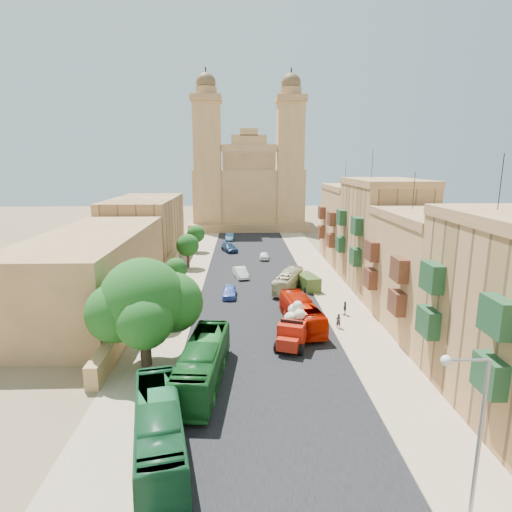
{
  "coord_description": "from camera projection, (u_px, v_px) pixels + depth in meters",
  "views": [
    {
      "loc": [
        -1.86,
        -27.71,
        15.87
      ],
      "look_at": [
        0.0,
        26.0,
        4.0
      ],
      "focal_mm": 30.0,
      "sensor_mm": 36.0,
      "label": 1
    }
  ],
  "objects": [
    {
      "name": "pedestrian_c",
      "position": [
        345.0,
        308.0,
        45.07
      ],
      "size": [
        0.54,
        0.94,
        1.51
      ],
      "primitive_type": "imported",
      "rotation": [
        0.0,
        0.0,
        4.51
      ],
      "color": "#343437",
      "rests_on": "ground"
    },
    {
      "name": "west_building_low",
      "position": [
        94.0,
        271.0,
        46.58
      ],
      "size": [
        10.0,
        28.0,
        8.4
      ],
      "primitive_type": "cube",
      "color": "#9C7044",
      "rests_on": "ground"
    },
    {
      "name": "red_truck",
      "position": [
        295.0,
        326.0,
        38.02
      ],
      "size": [
        4.2,
        6.53,
        3.61
      ],
      "color": "#B21E0D",
      "rests_on": "ground"
    },
    {
      "name": "car_blue_a",
      "position": [
        229.0,
        292.0,
        51.13
      ],
      "size": [
        1.7,
        4.06,
        1.37
      ],
      "primitive_type": "imported",
      "rotation": [
        0.0,
        0.0,
        -0.02
      ],
      "color": "#4F6ED2",
      "rests_on": "ground"
    },
    {
      "name": "bus_green_south",
      "position": [
        159.0,
        429.0,
        23.55
      ],
      "size": [
        4.71,
        10.9,
        2.96
      ],
      "primitive_type": "imported",
      "rotation": [
        0.0,
        0.0,
        0.22
      ],
      "color": "#1A5C31",
      "rests_on": "ground"
    },
    {
      "name": "west_building_mid",
      "position": [
        145.0,
        228.0,
        71.78
      ],
      "size": [
        10.0,
        22.0,
        10.0
      ],
      "primitive_type": "cube",
      "color": "tan",
      "rests_on": "ground"
    },
    {
      "name": "church",
      "position": [
        249.0,
        188.0,
        105.19
      ],
      "size": [
        28.0,
        22.5,
        36.3
      ],
      "color": "#B0814F",
      "rests_on": "ground"
    },
    {
      "name": "road_surface",
      "position": [
        255.0,
        278.0,
        59.8
      ],
      "size": [
        14.0,
        140.0,
        0.01
      ],
      "primitive_type": "cube",
      "color": "black",
      "rests_on": "ground"
    },
    {
      "name": "street_tree_c",
      "position": [
        188.0,
        245.0,
        64.56
      ],
      "size": [
        3.42,
        3.42,
        5.25
      ],
      "color": "#3C2C1E",
      "rests_on": "ground"
    },
    {
      "name": "street_tree_b",
      "position": [
        176.0,
        269.0,
        52.99
      ],
      "size": [
        2.79,
        2.79,
        4.28
      ],
      "color": "#3C2C1E",
      "rests_on": "ground"
    },
    {
      "name": "townhouse_d",
      "position": [
        353.0,
        224.0,
        67.79
      ],
      "size": [
        9.0,
        14.0,
        15.9
      ],
      "color": "#B0814F",
      "rests_on": "ground"
    },
    {
      "name": "street_tree_d",
      "position": [
        196.0,
        234.0,
        76.33
      ],
      "size": [
        3.15,
        3.15,
        4.85
      ],
      "color": "#3C2C1E",
      "rests_on": "ground"
    },
    {
      "name": "pedestrian_a",
      "position": [
        338.0,
        321.0,
        41.54
      ],
      "size": [
        0.61,
        0.48,
        1.47
      ],
      "primitive_type": "imported",
      "rotation": [
        0.0,
        0.0,
        3.4
      ],
      "color": "#29272B",
      "rests_on": "ground"
    },
    {
      "name": "car_blue_b",
      "position": [
        230.0,
        237.0,
        88.21
      ],
      "size": [
        1.68,
        4.43,
        1.44
      ],
      "primitive_type": "imported",
      "rotation": [
        0.0,
        0.0,
        -0.03
      ],
      "color": "teal",
      "rests_on": "ground"
    },
    {
      "name": "car_white_a",
      "position": [
        241.0,
        273.0,
        59.79
      ],
      "size": [
        2.4,
        4.54,
        1.42
      ],
      "primitive_type": "imported",
      "rotation": [
        0.0,
        0.0,
        0.22
      ],
      "color": "white",
      "rests_on": "ground"
    },
    {
      "name": "west_wall",
      "position": [
        150.0,
        294.0,
        49.42
      ],
      "size": [
        1.0,
        40.0,
        1.8
      ],
      "primitive_type": "cube",
      "color": "#B0814F",
      "rests_on": "ground"
    },
    {
      "name": "bus_cream_east",
      "position": [
        288.0,
        281.0,
        53.72
      ],
      "size": [
        4.89,
        8.76,
        2.4
      ],
      "primitive_type": "imported",
      "rotation": [
        0.0,
        0.0,
        2.78
      ],
      "color": "#C5BD8F",
      "rests_on": "ground"
    },
    {
      "name": "car_dkblue",
      "position": [
        229.0,
        248.0,
        76.98
      ],
      "size": [
        3.59,
        5.26,
        1.42
      ],
      "primitive_type": "imported",
      "rotation": [
        0.0,
        0.0,
        0.36
      ],
      "color": "#152C4D",
      "rests_on": "ground"
    },
    {
      "name": "kerb_east",
      "position": [
        305.0,
        277.0,
        60.02
      ],
      "size": [
        0.25,
        140.0,
        0.12
      ],
      "primitive_type": "cube",
      "color": "tan",
      "rests_on": "ground"
    },
    {
      "name": "sidewalk_east",
      "position": [
        322.0,
        277.0,
        60.12
      ],
      "size": [
        5.0,
        140.0,
        0.01
      ],
      "primitive_type": "cube",
      "color": "tan",
      "rests_on": "ground"
    },
    {
      "name": "townhouse_c",
      "position": [
        382.0,
        234.0,
        53.97
      ],
      "size": [
        9.0,
        14.0,
        17.4
      ],
      "color": "tan",
      "rests_on": "ground"
    },
    {
      "name": "bus_red_east",
      "position": [
        302.0,
        313.0,
        41.94
      ],
      "size": [
        3.59,
        9.85,
        2.68
      ],
      "primitive_type": "imported",
      "rotation": [
        0.0,
        0.0,
        3.28
      ],
      "color": "#C01500",
      "rests_on": "ground"
    },
    {
      "name": "streetlamp",
      "position": [
        471.0,
        421.0,
        17.95
      ],
      "size": [
        2.11,
        0.44,
        8.22
      ],
      "color": "gray",
      "rests_on": "ground"
    },
    {
      "name": "car_cream",
      "position": [
        286.0,
        285.0,
        53.83
      ],
      "size": [
        3.84,
        5.68,
        1.45
      ],
      "primitive_type": "imported",
      "rotation": [
        0.0,
        0.0,
        2.84
      ],
      "color": "#BDB192",
      "rests_on": "ground"
    },
    {
      "name": "car_white_b",
      "position": [
        264.0,
        255.0,
        71.02
      ],
      "size": [
        1.72,
        3.82,
        1.27
      ],
      "primitive_type": "imported",
      "rotation": [
        0.0,
        0.0,
        3.08
      ],
      "color": "white",
      "rests_on": "ground"
    },
    {
      "name": "bus_green_north",
      "position": [
        203.0,
        363.0,
        31.0
      ],
      "size": [
        3.66,
        11.42,
        3.13
      ],
      "primitive_type": "imported",
      "rotation": [
        0.0,
        0.0,
        -0.09
      ],
      "color": "#196224",
      "rests_on": "ground"
    },
    {
      "name": "sidewalk_west",
      "position": [
        187.0,
        278.0,
        59.48
      ],
      "size": [
        5.0,
        140.0,
        0.01
      ],
      "primitive_type": "cube",
      "color": "tan",
      "rests_on": "ground"
    },
    {
      "name": "townhouse_b",
      "position": [
        429.0,
        272.0,
        40.58
      ],
      "size": [
        9.0,
        14.0,
        14.9
      ],
      "color": "#B0814F",
      "rests_on": "ground"
    },
    {
      "name": "kerb_west",
      "position": [
        205.0,
        278.0,
        59.55
      ],
      "size": [
        0.25,
        140.0,
        0.12
      ],
      "primitive_type": "cube",
      "color": "tan",
      "rests_on": "ground"
    },
    {
      "name": "olive_pickup",
      "position": [
        307.0,
        282.0,
        54.34
      ],
      "size": [
        2.91,
        4.74,
        1.82
      ],
      "color": "#364F1D",
      "rests_on": "ground"
    },
    {
      "name": "ground",
      "position": [
        269.0,
        389.0,
        30.52
      ],
      "size": [
        260.0,
        260.0,
        0.0
      ],
      "primitive_type": "plane",
      "color": "brown"
    },
    {
      "name": "street_tree_a",
      "position": [
        158.0,
        298.0,
        41.24
      ],
      "size": [
        2.94,
        2.94,
        4.52
      ],
      "color": "#3C2C1E",
      "rests_on": "ground"
    },
    {
      "name": "ficus_tree",
      "position": [
        144.0,
        304.0,
        33.0
      ],
      "size": [
        8.73,
        8.03,
        8.73
      ],
      "color": "#3C2C1E",
      "rests_on": "ground"
    }
  ]
}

